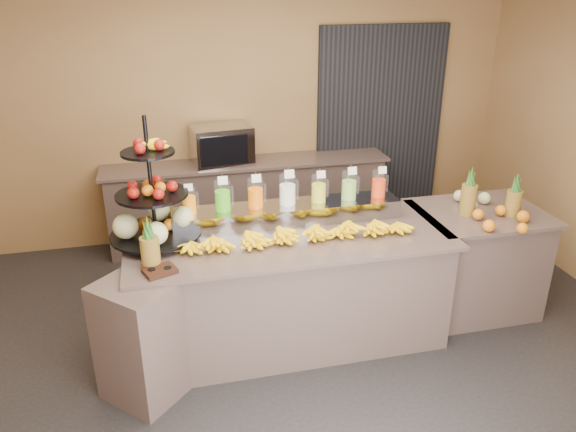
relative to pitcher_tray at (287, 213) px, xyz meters
name	(u,v)px	position (x,y,z in m)	size (l,w,h in m)	color
ground	(299,359)	(-0.05, -0.58, -1.01)	(6.00, 6.00, 0.00)	black
room_envelope	(299,100)	(0.14, 0.21, 0.87)	(6.04, 5.02, 2.82)	olive
buffet_counter	(277,293)	(-0.16, -0.32, -0.54)	(2.75, 1.25, 0.93)	#856A60
right_counter	(474,260)	(1.65, -0.18, -0.54)	(1.08, 0.88, 0.93)	#856A60
back_ledge	(248,201)	(-0.05, 1.67, -0.54)	(3.10, 0.55, 0.93)	#856A60
pitcher_tray	(287,213)	(0.00, 0.00, 0.00)	(1.85, 0.30, 0.15)	gray
juice_pitcher_orange_a	(189,202)	(-0.78, 0.00, 0.17)	(0.11, 0.12, 0.27)	silver
juice_pitcher_green	(223,198)	(-0.52, 0.00, 0.18)	(0.13, 0.13, 0.31)	silver
juice_pitcher_orange_b	(255,195)	(-0.26, 0.00, 0.18)	(0.13, 0.13, 0.31)	silver
juice_pitcher_milk	(287,192)	(0.00, 0.00, 0.18)	(0.13, 0.14, 0.32)	silver
juice_pitcher_lemon	(319,190)	(0.26, 0.00, 0.17)	(0.12, 0.13, 0.29)	silver
juice_pitcher_lime	(349,187)	(0.52, 0.00, 0.18)	(0.13, 0.13, 0.31)	silver
juice_pitcher_orange_c	(379,185)	(0.78, 0.00, 0.17)	(0.12, 0.12, 0.29)	silver
banana_heap	(298,232)	(0.00, -0.35, -0.01)	(1.80, 0.16, 0.15)	yellow
fruit_stand	(160,210)	(-1.00, -0.11, 0.17)	(0.85, 0.85, 0.96)	black
condiment_caddy	(160,271)	(-1.04, -0.64, -0.06)	(0.21, 0.16, 0.03)	black
pineapple_left_a	(150,248)	(-1.09, -0.53, 0.07)	(0.13, 0.13, 0.38)	brown
pineapple_left_b	(166,206)	(-0.96, 0.21, 0.07)	(0.12, 0.12, 0.38)	brown
right_fruit_pile	(495,211)	(1.66, -0.37, 0.01)	(0.49, 0.47, 0.26)	brown
oven_warmer	(222,145)	(-0.31, 1.67, 0.13)	(0.61, 0.43, 0.41)	gray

